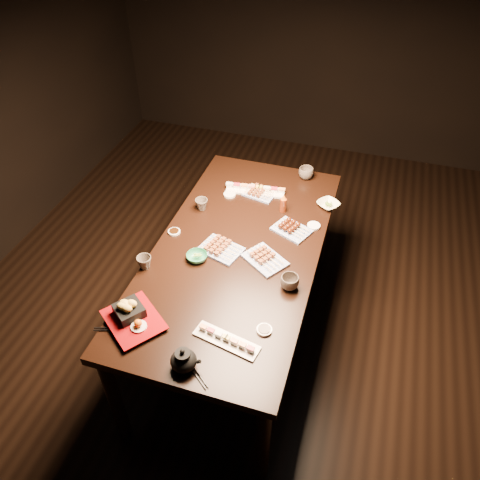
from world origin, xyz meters
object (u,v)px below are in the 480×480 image
(teacup_far_left, at_px, (202,204))
(teapot, at_px, (183,359))
(yakitori_plate_center, at_px, (221,247))
(yakitori_plate_left, at_px, (260,191))
(teacup_near_left, at_px, (145,262))
(teacup_mid_right, at_px, (290,282))
(teacup_far_right, at_px, (306,173))
(sushi_platter_near, at_px, (226,339))
(edamame_bowl_green, at_px, (197,257))
(yakitori_plate_right, at_px, (265,257))
(sushi_platter_far, at_px, (255,188))
(condiment_bottle, at_px, (283,203))
(dining_table, at_px, (238,293))
(edamame_bowl_cream, at_px, (328,205))
(tempura_tray, at_px, (133,315))

(teacup_far_left, bearing_deg, teapot, -73.06)
(yakitori_plate_center, bearing_deg, yakitori_plate_left, 100.24)
(teacup_near_left, distance_m, teacup_far_left, 0.58)
(teacup_near_left, relative_size, teacup_mid_right, 0.82)
(yakitori_plate_left, bearing_deg, teacup_far_right, 60.23)
(sushi_platter_near, relative_size, edamame_bowl_green, 2.78)
(yakitori_plate_right, relative_size, edamame_bowl_green, 1.97)
(yakitori_plate_left, distance_m, edamame_bowl_green, 0.70)
(sushi_platter_far, distance_m, condiment_bottle, 0.27)
(teacup_mid_right, bearing_deg, teacup_near_left, -173.54)
(yakitori_plate_right, xyz_separation_m, yakitori_plate_left, (-0.19, 0.58, -0.00))
(teacup_near_left, height_order, teacup_far_right, teacup_far_right)
(edamame_bowl_green, relative_size, teapot, 0.83)
(teacup_far_left, bearing_deg, edamame_bowl_green, -72.42)
(sushi_platter_near, height_order, yakitori_plate_right, yakitori_plate_right)
(sushi_platter_near, relative_size, yakitori_plate_left, 1.63)
(sushi_platter_far, relative_size, yakitori_plate_center, 1.65)
(yakitori_plate_left, height_order, teacup_far_left, teacup_far_left)
(dining_table, xyz_separation_m, teacup_far_right, (0.23, 0.81, 0.41))
(teacup_mid_right, xyz_separation_m, condiment_bottle, (-0.18, 0.61, 0.02))
(sushi_platter_far, height_order, edamame_bowl_green, sushi_platter_far)
(yakitori_plate_center, relative_size, teapot, 1.65)
(teacup_far_left, bearing_deg, yakitori_plate_left, 40.27)
(teacup_near_left, distance_m, condiment_bottle, 0.91)
(dining_table, distance_m, teacup_near_left, 0.66)
(teacup_far_left, bearing_deg, yakitori_plate_right, -33.81)
(sushi_platter_far, relative_size, teacup_mid_right, 3.90)
(yakitori_plate_center, relative_size, edamame_bowl_cream, 1.78)
(edamame_bowl_green, relative_size, teacup_far_left, 1.48)
(yakitori_plate_left, relative_size, teacup_far_left, 2.52)
(yakitori_plate_left, distance_m, teacup_near_left, 0.92)
(edamame_bowl_cream, xyz_separation_m, teapot, (-0.41, -1.33, 0.04))
(sushi_platter_far, relative_size, teacup_far_left, 4.83)
(sushi_platter_far, distance_m, teacup_far_right, 0.38)
(sushi_platter_far, height_order, yakitori_plate_left, yakitori_plate_left)
(edamame_bowl_cream, relative_size, teacup_far_left, 1.65)
(edamame_bowl_green, distance_m, condiment_bottle, 0.66)
(yakitori_plate_right, xyz_separation_m, teacup_far_right, (0.05, 0.86, 0.01))
(sushi_platter_near, bearing_deg, edamame_bowl_green, 136.44)
(sushi_platter_near, xyz_separation_m, tempura_tray, (-0.46, -0.03, 0.03))
(yakitori_plate_left, xyz_separation_m, teacup_mid_right, (0.36, -0.74, 0.01))
(yakitori_plate_right, distance_m, yakitori_plate_left, 0.62)
(edamame_bowl_green, bearing_deg, yakitori_plate_left, 76.36)
(tempura_tray, relative_size, teacup_far_left, 3.68)
(yakitori_plate_left, relative_size, teapot, 1.42)
(sushi_platter_far, distance_m, teapot, 1.36)
(teapot, bearing_deg, sushi_platter_far, 87.60)
(sushi_platter_near, bearing_deg, teacup_far_left, 128.81)
(yakitori_plate_left, height_order, teacup_mid_right, teacup_mid_right)
(yakitori_plate_center, relative_size, condiment_bottle, 1.86)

